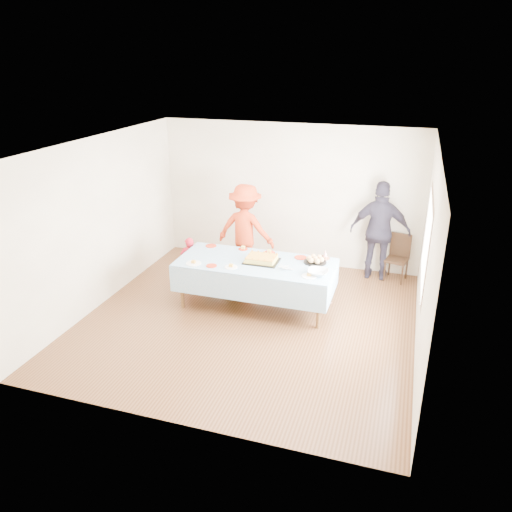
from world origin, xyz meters
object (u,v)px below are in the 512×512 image
Objects in this scene: dining_chair at (398,255)px; adult_left at (245,229)px; party_table at (256,265)px; birthday_cake at (262,259)px.

adult_left reaches higher than dining_chair.
birthday_cake reaches higher than party_table.
adult_left is at bearing 119.21° from birthday_cake.
party_table is 0.14m from birthday_cake.
dining_chair is (2.15, 1.79, -0.25)m from party_table.
party_table is 2.93× the size of dining_chair.
adult_left is (-2.75, -0.54, 0.37)m from dining_chair.
dining_chair reaches higher than party_table.
party_table is 4.64× the size of birthday_cake.
birthday_cake is 2.74m from dining_chair.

